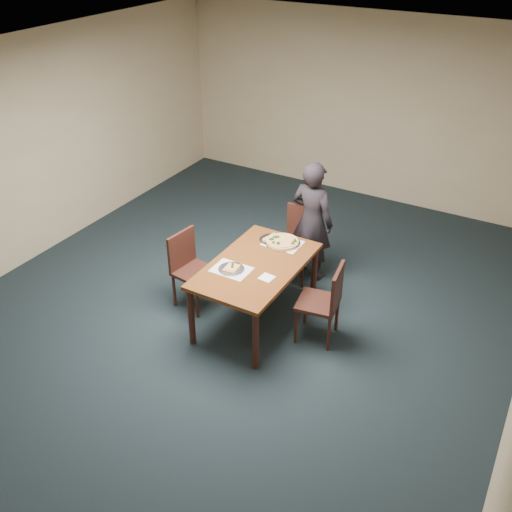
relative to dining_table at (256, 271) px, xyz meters
The scene contains 13 objects.
ground 0.75m from the dining_table, 134.96° to the right, with size 8.00×8.00×0.00m, color black.
room_shell 1.14m from the dining_table, 134.96° to the right, with size 8.00×8.00×8.00m.
dining_table is the anchor object (origin of this frame).
chair_far 1.10m from the dining_table, 90.88° to the left, with size 0.43×0.43×0.91m.
chair_left 0.85m from the dining_table, behind, with size 0.47×0.47×0.91m.
chair_right 0.81m from the dining_table, ahead, with size 0.48×0.48×0.91m.
diner 1.17m from the dining_table, 83.90° to the left, with size 0.56×0.37×1.53m, color black.
placemat_main 0.54m from the dining_table, 85.03° to the left, with size 0.42×0.32×0.00m, color white.
placemat_near 0.30m from the dining_table, 127.10° to the right, with size 0.40×0.30×0.00m, color white.
pizza_pan 0.54m from the dining_table, 85.03° to the left, with size 0.40×0.40×0.07m.
slice_plate_near 0.30m from the dining_table, 127.20° to the right, with size 0.28×0.28×0.06m.
slice_plate_far 0.55m from the dining_table, 100.49° to the left, with size 0.28×0.28×0.06m.
napkin 0.31m from the dining_table, 37.82° to the right, with size 0.14×0.14×0.01m, color white.
Camera 1 is at (2.82, -4.22, 4.05)m, focal length 40.00 mm.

